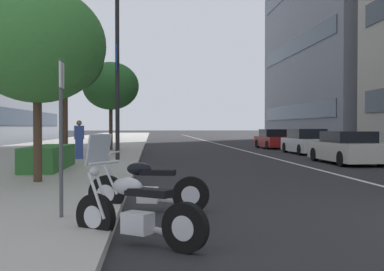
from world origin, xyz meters
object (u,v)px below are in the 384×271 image
(street_tree_mid_sidewalk, at_px, (37,45))
(street_tree_far_plaza, at_px, (111,86))
(pedestrian_on_plaza, at_px, (79,139))
(car_mid_block_traffic, at_px, (306,142))
(car_far_down_avenue, at_px, (274,140))
(street_tree_by_lamp_post, at_px, (65,60))
(parking_sign_by_curb, at_px, (61,122))
(motorcycle_under_tarp, at_px, (135,212))
(street_lamp_with_banners, at_px, (124,53))
(motorcycle_nearest_camera, at_px, (147,189))
(car_approaching_light, at_px, (346,148))

(street_tree_mid_sidewalk, xyz_separation_m, street_tree_far_plaza, (17.02, -0.45, 0.38))
(pedestrian_on_plaza, bearing_deg, car_mid_block_traffic, 113.67)
(car_far_down_avenue, bearing_deg, street_tree_by_lamp_post, 130.87)
(car_far_down_avenue, bearing_deg, car_mid_block_traffic, 178.24)
(street_tree_mid_sidewalk, bearing_deg, parking_sign_by_curb, -163.10)
(parking_sign_by_curb, relative_size, pedestrian_on_plaza, 1.45)
(motorcycle_under_tarp, bearing_deg, street_tree_mid_sidewalk, -31.36)
(car_mid_block_traffic, distance_m, street_lamp_with_banners, 12.55)
(parking_sign_by_curb, bearing_deg, pedestrian_on_plaza, 7.32)
(motorcycle_nearest_camera, height_order, pedestrian_on_plaza, pedestrian_on_plaza)
(car_approaching_light, height_order, street_lamp_with_banners, street_lamp_with_banners)
(motorcycle_under_tarp, height_order, car_far_down_avenue, motorcycle_under_tarp)
(motorcycle_under_tarp, distance_m, pedestrian_on_plaza, 15.49)
(motorcycle_under_tarp, height_order, car_mid_block_traffic, motorcycle_under_tarp)
(street_tree_by_lamp_post, bearing_deg, car_approaching_light, -100.43)
(car_mid_block_traffic, bearing_deg, pedestrian_on_plaza, 114.50)
(motorcycle_under_tarp, distance_m, car_approaching_light, 15.90)
(street_tree_mid_sidewalk, relative_size, pedestrian_on_plaza, 2.95)
(car_approaching_light, bearing_deg, street_tree_by_lamp_post, 78.86)
(street_tree_by_lamp_post, bearing_deg, street_tree_far_plaza, -10.27)
(motorcycle_under_tarp, distance_m, street_tree_by_lamp_post, 16.62)
(street_tree_by_lamp_post, bearing_deg, pedestrian_on_plaza, -125.35)
(car_far_down_avenue, distance_m, parking_sign_by_curb, 28.41)
(motorcycle_nearest_camera, xyz_separation_m, street_tree_by_lamp_post, (13.22, 3.80, 4.14))
(car_far_down_avenue, xyz_separation_m, street_tree_mid_sidewalk, (-21.43, 11.79, 3.04))
(motorcycle_nearest_camera, xyz_separation_m, street_tree_far_plaza, (20.89, 2.41, 3.64))
(parking_sign_by_curb, bearing_deg, street_tree_by_lamp_post, 9.73)
(street_tree_mid_sidewalk, bearing_deg, street_lamp_with_banners, -11.98)
(street_tree_mid_sidewalk, distance_m, pedestrian_on_plaza, 9.26)
(motorcycle_nearest_camera, distance_m, street_lamp_with_banners, 12.97)
(street_tree_far_plaza, bearing_deg, motorcycle_under_tarp, -174.43)
(street_lamp_with_banners, distance_m, pedestrian_on_plaza, 4.30)
(parking_sign_by_curb, height_order, pedestrian_on_plaza, parking_sign_by_curb)
(car_far_down_avenue, bearing_deg, pedestrian_on_plaza, 133.57)
(motorcycle_nearest_camera, bearing_deg, street_tree_far_plaza, -71.14)
(motorcycle_under_tarp, xyz_separation_m, motorcycle_nearest_camera, (2.46, -0.13, -0.01))
(street_lamp_with_banners, height_order, pedestrian_on_plaza, street_lamp_with_banners)
(car_mid_block_traffic, bearing_deg, parking_sign_by_curb, 151.79)
(street_lamp_with_banners, xyz_separation_m, street_tree_mid_sidewalk, (-8.30, 1.76, -1.08))
(motorcycle_nearest_camera, bearing_deg, parking_sign_by_curb, 53.59)
(parking_sign_by_curb, xyz_separation_m, pedestrian_on_plaza, (13.90, 1.78, -0.63))
(motorcycle_nearest_camera, bearing_deg, street_tree_mid_sidewalk, -41.24)
(car_mid_block_traffic, height_order, car_far_down_avenue, car_mid_block_traffic)
(motorcycle_nearest_camera, height_order, street_lamp_with_banners, street_lamp_with_banners)
(car_approaching_light, distance_m, parking_sign_by_curb, 15.58)
(motorcycle_under_tarp, xyz_separation_m, pedestrian_on_plaza, (15.19, 2.98, 0.58))
(car_approaching_light, distance_m, car_mid_block_traffic, 7.38)
(car_approaching_light, bearing_deg, motorcycle_under_tarp, 146.97)
(street_tree_far_plaza, bearing_deg, street_lamp_with_banners, -171.49)
(street_tree_mid_sidewalk, relative_size, street_tree_far_plaza, 0.94)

